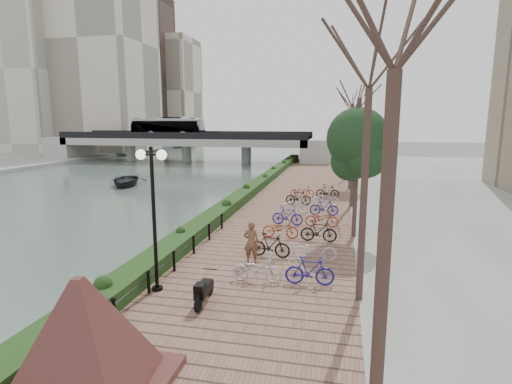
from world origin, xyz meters
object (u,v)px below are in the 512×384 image
(motorcycle, at_px, (204,289))
(boat, at_px, (126,180))
(granite_monument, at_px, (82,338))
(pedestrian, at_px, (251,242))
(lamppost, at_px, (153,188))

(motorcycle, height_order, boat, motorcycle)
(motorcycle, bearing_deg, granite_monument, -103.35)
(granite_monument, xyz_separation_m, motorcycle, (0.93, 4.47, -0.83))
(pedestrian, xyz_separation_m, boat, (-16.26, 18.71, -0.82))
(boat, bearing_deg, pedestrian, -68.99)
(lamppost, height_order, pedestrian, lamppost)
(lamppost, xyz_separation_m, pedestrian, (2.47, 3.11, -2.57))
(motorcycle, xyz_separation_m, boat, (-15.65, 22.42, -0.43))
(pedestrian, bearing_deg, lamppost, 46.99)
(motorcycle, distance_m, pedestrian, 3.78)
(granite_monument, relative_size, boat, 1.00)
(lamppost, distance_m, motorcycle, 3.54)
(pedestrian, bearing_deg, granite_monument, 74.65)
(granite_monument, xyz_separation_m, pedestrian, (1.55, 8.18, -0.44))
(granite_monument, relative_size, lamppost, 1.02)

